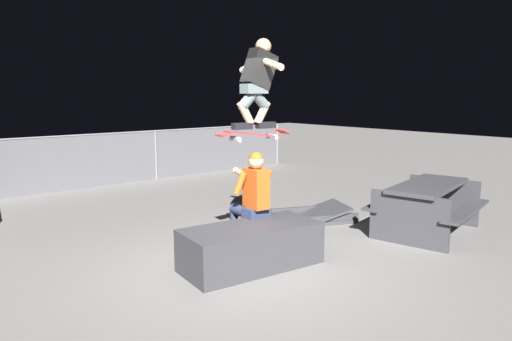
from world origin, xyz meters
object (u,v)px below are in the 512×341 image
skater_airborne (258,79)px  kicker_ramp (314,217)px  ledge_box_main (251,246)px  picnic_table_back (428,200)px  person_sitting_on_ledge (251,197)px  skateboard (254,135)px

skater_airborne → kicker_ramp: size_ratio=0.85×
skater_airborne → kicker_ramp: skater_airborne is taller
ledge_box_main → skater_airborne: (0.42, 0.38, 1.99)m
ledge_box_main → picnic_table_back: 2.99m
person_sitting_on_ledge → picnic_table_back: bearing=-21.1°
ledge_box_main → person_sitting_on_ledge: (0.33, 0.40, 0.50)m
skateboard → kicker_ramp: (1.76, 0.57, -1.50)m
skateboard → kicker_ramp: bearing=18.0°
picnic_table_back → kicker_ramp: bearing=117.0°
picnic_table_back → skateboard: bearing=158.9°
ledge_box_main → picnic_table_back: (2.92, -0.60, 0.24)m
ledge_box_main → skateboard: size_ratio=1.61×
ledge_box_main → person_sitting_on_ledge: person_sitting_on_ledge is taller
skateboard → picnic_table_back: skateboard is taller
skateboard → skater_airborne: 0.69m
person_sitting_on_ledge → skateboard: (0.03, -0.01, 0.80)m
person_sitting_on_ledge → kicker_ramp: bearing=17.3°
person_sitting_on_ledge → skateboard: 0.80m
kicker_ramp → picnic_table_back: size_ratio=0.68×
person_sitting_on_ledge → skater_airborne: size_ratio=1.20×
ledge_box_main → skateboard: 1.40m
skateboard → ledge_box_main: bearing=-133.5°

